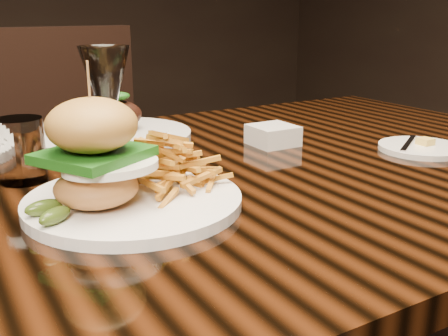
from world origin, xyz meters
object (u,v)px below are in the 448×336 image
burger_plate (130,170)px  wine_glass (106,83)px  chair_far (88,161)px  dining_table (180,219)px  far_dish (113,132)px

burger_plate → wine_glass: size_ratio=1.42×
burger_plate → chair_far: bearing=60.8°
chair_far → dining_table: bearing=-105.4°
chair_far → wine_glass: bearing=-112.0°
far_dish → chair_far: size_ratio=0.32×
burger_plate → dining_table: bearing=23.8°
dining_table → wine_glass: (-0.10, 0.03, 0.22)m
far_dish → chair_far: bearing=79.3°
chair_far → far_dish: bearing=-109.5°
dining_table → chair_far: bearing=83.4°
wine_glass → far_dish: 0.28m
burger_plate → wine_glass: wine_glass is taller
burger_plate → wine_glass: bearing=65.3°
dining_table → burger_plate: bearing=-139.5°
dining_table → chair_far: (0.10, 0.89, -0.13)m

